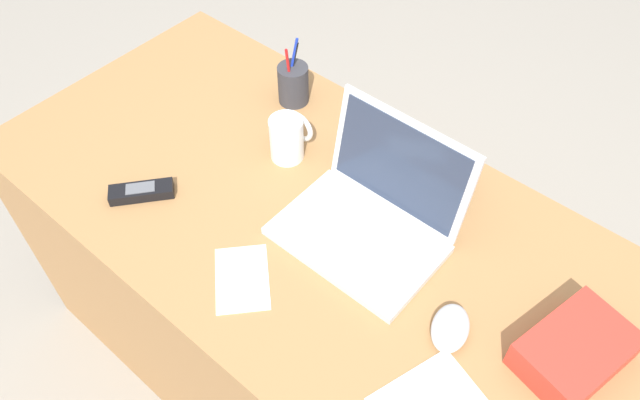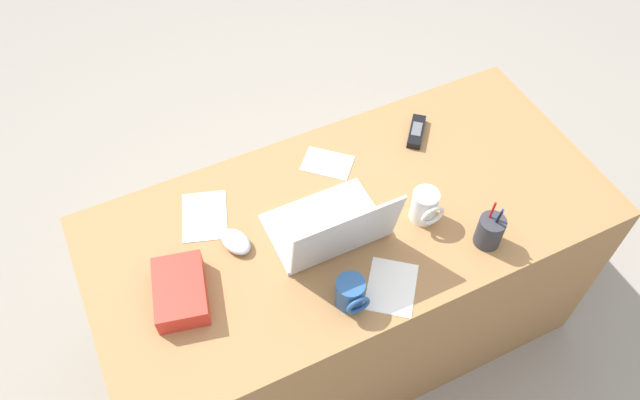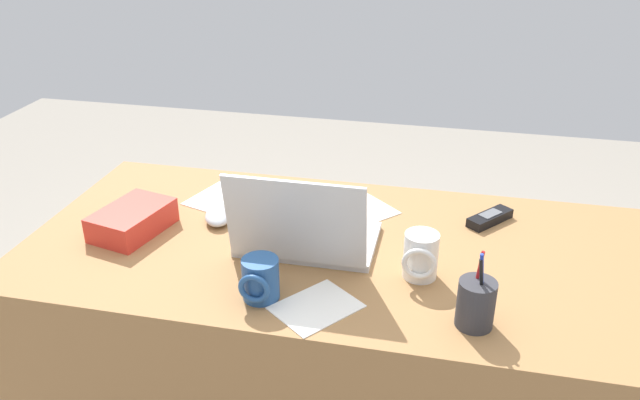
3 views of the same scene
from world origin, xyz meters
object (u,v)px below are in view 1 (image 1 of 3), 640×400
Objects in this scene: coffee_mug_white at (288,138)px; cordless_phone at (141,192)px; computer_mouse at (450,328)px; laptop at (371,215)px; coffee_mug_tall at (446,169)px; pen_holder at (293,84)px; snack_bag at (575,351)px.

cordless_phone is (-0.16, -0.30, -0.04)m from coffee_mug_white.
computer_mouse reaches higher than cordless_phone.
coffee_mug_tall is at bearing 77.58° from laptop.
pen_holder reaches higher than computer_mouse.
coffee_mug_white reaches higher than coffee_mug_tall.
computer_mouse is 0.52× the size of snack_bag.
coffee_mug_white is 0.34m from cordless_phone.
computer_mouse is 0.71m from cordless_phone.
pen_holder is 0.88× the size of snack_bag.
laptop is at bearing -10.81° from coffee_mug_white.
cordless_phone is at bearing -117.78° from coffee_mug_white.
coffee_mug_tall reaches higher than computer_mouse.
computer_mouse is 0.77× the size of cordless_phone.
laptop reaches higher than cordless_phone.
coffee_mug_tall is (0.32, 0.16, -0.01)m from coffee_mug_white.
laptop reaches higher than coffee_mug_tall.
cordless_phone is at bearing 173.95° from computer_mouse.
laptop is 0.27m from computer_mouse.
laptop is at bearing -102.42° from coffee_mug_tall.
cordless_phone is (-0.48, -0.46, -0.03)m from coffee_mug_tall.
laptop is 0.21m from coffee_mug_tall.
coffee_mug_tall is at bearing 0.58° from pen_holder.
computer_mouse is at bearing -20.46° from laptop.
laptop is 3.54× the size of coffee_mug_tall.
laptop is 3.17× the size of computer_mouse.
laptop is 1.64× the size of snack_bag.
snack_bag is at bearing -13.64° from pen_holder.
snack_bag is (0.88, 0.25, 0.02)m from cordless_phone.
snack_bag is (0.72, -0.05, -0.02)m from coffee_mug_white.
cordless_phone is at bearing -136.52° from coffee_mug_tall.
laptop is 0.28m from coffee_mug_white.
coffee_mug_white reaches higher than snack_bag.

